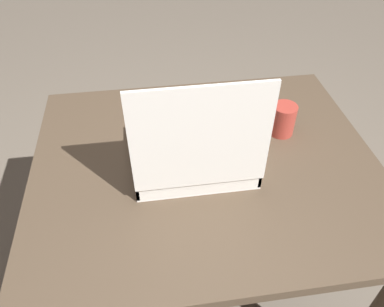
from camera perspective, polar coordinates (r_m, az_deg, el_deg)
The scene contains 5 objects.
ground_plane at distance 1.69m, azimuth 1.41°, elevation -20.73°, with size 8.00×8.00×0.00m, color #6B6054.
dining_table at distance 1.14m, azimuth 1.96°, elevation -5.73°, with size 0.97×0.81×0.78m.
donut_box at distance 0.98m, azimuth 0.57°, elevation 0.25°, with size 0.32×0.28×0.33m.
coffee_mug at distance 1.15m, azimuth 13.71°, elevation 5.12°, with size 0.07×0.07×0.10m.
paper_napkin at distance 1.24m, azimuth -2.51°, elevation 6.81°, with size 0.17×0.15×0.01m.
Camera 1 is at (0.15, 0.75, 1.50)m, focal length 35.00 mm.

